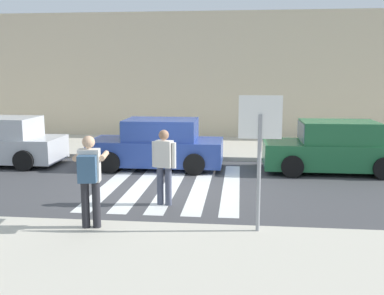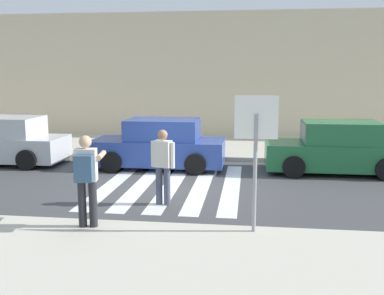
% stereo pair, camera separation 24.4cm
% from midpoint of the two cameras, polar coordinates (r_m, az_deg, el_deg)
% --- Properties ---
extents(ground_plane, '(120.00, 120.00, 0.00)m').
position_cam_midpoint_polar(ground_plane, '(11.90, -3.37, -5.02)').
color(ground_plane, '#424244').
extents(sidewalk_far, '(60.00, 4.80, 0.14)m').
position_cam_midpoint_polar(sidewalk_far, '(17.70, -0.18, 0.09)').
color(sidewalk_far, beige).
rests_on(sidewalk_far, ground).
extents(building_facade_far, '(56.00, 4.00, 5.56)m').
position_cam_midpoint_polar(building_facade_far, '(21.84, 1.09, 9.05)').
color(building_facade_far, beige).
rests_on(building_facade_far, ground).
extents(crosswalk_stripe_0, '(0.44, 5.20, 0.01)m').
position_cam_midpoint_polar(crosswalk_stripe_0, '(12.44, -10.53, -4.49)').
color(crosswalk_stripe_0, silver).
rests_on(crosswalk_stripe_0, ground).
extents(crosswalk_stripe_1, '(0.44, 5.20, 0.01)m').
position_cam_midpoint_polar(crosswalk_stripe_1, '(12.24, -6.92, -4.63)').
color(crosswalk_stripe_1, silver).
rests_on(crosswalk_stripe_1, ground).
extents(crosswalk_stripe_2, '(0.44, 5.20, 0.01)m').
position_cam_midpoint_polar(crosswalk_stripe_2, '(12.09, -3.21, -4.76)').
color(crosswalk_stripe_2, silver).
rests_on(crosswalk_stripe_2, ground).
extents(crosswalk_stripe_3, '(0.44, 5.20, 0.01)m').
position_cam_midpoint_polar(crosswalk_stripe_3, '(11.99, 0.57, -4.87)').
color(crosswalk_stripe_3, silver).
rests_on(crosswalk_stripe_3, ground).
extents(crosswalk_stripe_4, '(0.44, 5.20, 0.01)m').
position_cam_midpoint_polar(crosswalk_stripe_4, '(11.94, 4.41, -4.96)').
color(crosswalk_stripe_4, silver).
rests_on(crosswalk_stripe_4, ground).
extents(stop_sign, '(0.76, 0.08, 2.46)m').
position_cam_midpoint_polar(stop_sign, '(7.98, 7.75, 1.76)').
color(stop_sign, gray).
rests_on(stop_sign, sidewalk_near).
extents(photographer_with_backpack, '(0.66, 0.90, 1.72)m').
position_cam_midpoint_polar(photographer_with_backpack, '(8.42, -13.71, -3.26)').
color(photographer_with_backpack, '#232328').
rests_on(photographer_with_backpack, sidewalk_near).
extents(pedestrian_crossing, '(0.57, 0.32, 1.72)m').
position_cam_midpoint_polar(pedestrian_crossing, '(10.14, -4.26, -1.96)').
color(pedestrian_crossing, '#474C60').
rests_on(pedestrian_crossing, ground).
extents(parked_car_blue, '(4.10, 1.92, 1.55)m').
position_cam_midpoint_polar(parked_car_blue, '(14.10, -4.84, 0.29)').
color(parked_car_blue, '#284293').
rests_on(parked_car_blue, ground).
extents(parked_car_green, '(4.10, 1.92, 1.55)m').
position_cam_midpoint_polar(parked_car_green, '(14.11, 17.12, -0.10)').
color(parked_car_green, '#236B3D').
rests_on(parked_car_green, ground).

